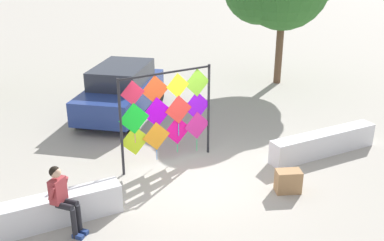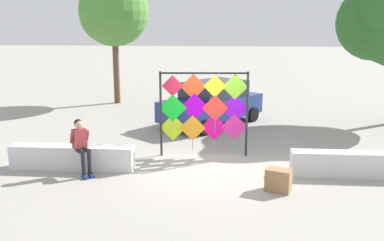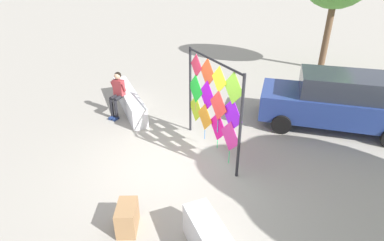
# 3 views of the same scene
# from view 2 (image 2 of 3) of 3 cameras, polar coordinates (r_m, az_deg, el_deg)

# --- Properties ---
(ground) EXTENTS (120.00, 120.00, 0.00)m
(ground) POSITION_cam_2_polar(r_m,az_deg,el_deg) (12.16, 2.55, -6.45)
(ground) COLOR #9E998E
(plaza_ledge_left) EXTENTS (3.47, 0.48, 0.67)m
(plaza_ledge_left) POSITION_cam_2_polar(r_m,az_deg,el_deg) (12.53, -15.60, -4.72)
(plaza_ledge_left) COLOR silver
(plaza_ledge_left) RESTS_ON ground
(plaza_ledge_right) EXTENTS (3.47, 0.48, 0.67)m
(plaza_ledge_right) POSITION_cam_2_polar(r_m,az_deg,el_deg) (12.30, 21.01, -5.45)
(plaza_ledge_right) COLOR silver
(plaza_ledge_right) RESTS_ON ground
(kite_display_rack) EXTENTS (2.70, 0.24, 2.60)m
(kite_display_rack) POSITION_cam_2_polar(r_m,az_deg,el_deg) (12.95, 1.62, 1.77)
(kite_display_rack) COLOR #232328
(kite_display_rack) RESTS_ON ground
(seated_vendor) EXTENTS (0.71, 0.72, 1.52)m
(seated_vendor) POSITION_cam_2_polar(r_m,az_deg,el_deg) (11.83, -14.47, -2.87)
(seated_vendor) COLOR black
(seated_vendor) RESTS_ON ground
(parked_car) EXTENTS (4.23, 4.64, 1.72)m
(parked_car) POSITION_cam_2_polar(r_m,az_deg,el_deg) (17.21, 2.70, 2.38)
(parked_car) COLOR navy
(parked_car) RESTS_ON ground
(cardboard_box_large) EXTENTS (0.69, 0.56, 0.56)m
(cardboard_box_large) POSITION_cam_2_polar(r_m,az_deg,el_deg) (10.76, 11.38, -7.77)
(cardboard_box_large) COLOR #9E754C
(cardboard_box_large) RESTS_ON ground
(tree_broadleaf) EXTENTS (3.39, 3.39, 6.21)m
(tree_broadleaf) POSITION_cam_2_polar(r_m,az_deg,el_deg) (21.69, -10.55, 13.66)
(tree_broadleaf) COLOR brown
(tree_broadleaf) RESTS_ON ground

